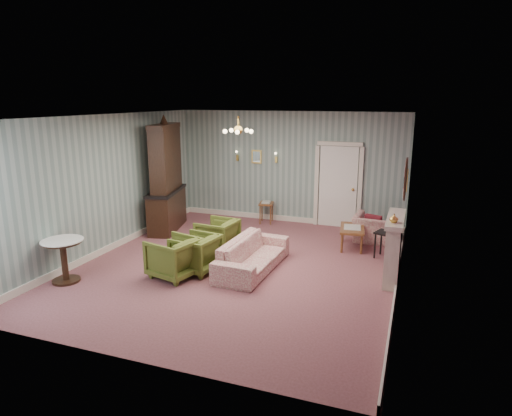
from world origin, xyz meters
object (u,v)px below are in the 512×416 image
at_px(olive_chair_a, 174,256).
at_px(olive_chair_c, 217,234).
at_px(sofa_chintz, 253,249).
at_px(fireplace, 394,248).
at_px(dresser, 166,175).
at_px(side_table_black, 385,245).
at_px(coffee_table, 352,237).
at_px(olive_chair_b, 196,251).
at_px(wingback_chair, 376,224).
at_px(pedestal_table, 64,261).

xyz_separation_m(olive_chair_a, olive_chair_c, (0.16, 1.55, -0.02)).
distance_m(olive_chair_a, sofa_chintz, 1.49).
relative_size(olive_chair_a, fireplace, 0.58).
distance_m(dresser, side_table_black, 5.42).
xyz_separation_m(olive_chair_a, side_table_black, (3.58, 2.34, -0.13)).
bearing_deg(coffee_table, dresser, -178.31).
bearing_deg(sofa_chintz, dresser, 60.47).
bearing_deg(olive_chair_b, fireplace, 112.31).
bearing_deg(olive_chair_a, wingback_chair, 149.70).
xyz_separation_m(sofa_chintz, wingback_chair, (2.06, 2.56, 0.02)).
distance_m(dresser, fireplace, 5.73).
relative_size(wingback_chair, pedestal_table, 1.22).
relative_size(dresser, side_table_black, 4.93).
xyz_separation_m(coffee_table, side_table_black, (0.74, -0.44, 0.05)).
bearing_deg(olive_chair_a, fireplace, 123.02).
xyz_separation_m(olive_chair_c, dresser, (-1.88, 1.10, 1.00)).
bearing_deg(fireplace, wingback_chair, 103.30).
bearing_deg(pedestal_table, wingback_chair, 40.37).
distance_m(olive_chair_b, dresser, 3.16).
relative_size(olive_chair_b, wingback_chair, 0.81).
distance_m(olive_chair_c, pedestal_table, 3.07).
relative_size(sofa_chintz, coffee_table, 2.26).
bearing_deg(pedestal_table, olive_chair_a, 27.07).
bearing_deg(wingback_chair, olive_chair_a, 50.54).
relative_size(olive_chair_c, coffee_table, 0.85).
relative_size(coffee_table, side_table_black, 1.63).
xyz_separation_m(olive_chair_a, fireplace, (3.79, 1.31, 0.17)).
height_order(olive_chair_a, dresser, dresser).
bearing_deg(olive_chair_b, dresser, -131.40).
bearing_deg(dresser, pedestal_table, -104.01).
bearing_deg(sofa_chintz, olive_chair_c, 58.22).
distance_m(wingback_chair, pedestal_table, 6.59).
bearing_deg(side_table_black, olive_chair_a, -146.78).
height_order(sofa_chintz, fireplace, fireplace).
distance_m(wingback_chair, fireplace, 2.14).
height_order(olive_chair_b, side_table_black, olive_chair_b).
relative_size(olive_chair_c, wingback_chair, 0.80).
height_order(olive_chair_c, pedestal_table, pedestal_table).
distance_m(wingback_chair, coffee_table, 0.78).
bearing_deg(pedestal_table, dresser, 90.00).
distance_m(fireplace, side_table_black, 1.09).
bearing_deg(coffee_table, sofa_chintz, -129.35).
bearing_deg(fireplace, sofa_chintz, -169.24).
distance_m(dresser, pedestal_table, 3.67).
bearing_deg(coffee_table, wingback_chair, 52.97).
bearing_deg(olive_chair_b, coffee_table, 140.37).
distance_m(side_table_black, pedestal_table, 6.20).
relative_size(olive_chair_b, pedestal_table, 0.99).
bearing_deg(wingback_chair, pedestal_table, 45.14).
height_order(dresser, side_table_black, dresser).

